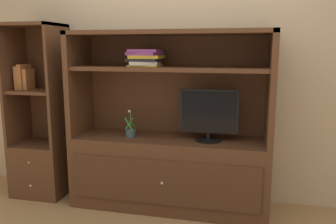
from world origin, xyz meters
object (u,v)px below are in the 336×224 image
at_px(media_console, 169,153).
at_px(potted_plant, 131,132).
at_px(upright_book_row, 24,78).
at_px(bookshelf_tall, 42,141).
at_px(magazine_stack, 146,58).
at_px(tv_monitor, 209,115).

height_order(media_console, potted_plant, media_console).
bearing_deg(upright_book_row, bookshelf_tall, 5.02).
xyz_separation_m(media_console, upright_book_row, (-1.46, -0.01, 0.67)).
height_order(bookshelf_tall, upright_book_row, bookshelf_tall).
relative_size(media_console, magazine_stack, 5.45).
bearing_deg(tv_monitor, media_console, 176.35).
distance_m(tv_monitor, potted_plant, 0.74).
xyz_separation_m(tv_monitor, magazine_stack, (-0.58, 0.02, 0.49)).
bearing_deg(magazine_stack, tv_monitor, -1.84).
bearing_deg(media_console, potted_plant, -172.32).
relative_size(potted_plant, upright_book_row, 1.03).
distance_m(potted_plant, bookshelf_tall, 0.99).
bearing_deg(tv_monitor, bookshelf_tall, 179.04).
relative_size(magazine_stack, bookshelf_tall, 0.19).
relative_size(potted_plant, bookshelf_tall, 0.15).
height_order(potted_plant, upright_book_row, upright_book_row).
bearing_deg(tv_monitor, upright_book_row, 179.49).
xyz_separation_m(magazine_stack, upright_book_row, (-1.25, -0.00, -0.20)).
xyz_separation_m(media_console, bookshelf_tall, (-1.33, 0.01, 0.04)).
distance_m(media_console, potted_plant, 0.41).
bearing_deg(upright_book_row, media_console, 0.25).
relative_size(bookshelf_tall, upright_book_row, 6.93).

